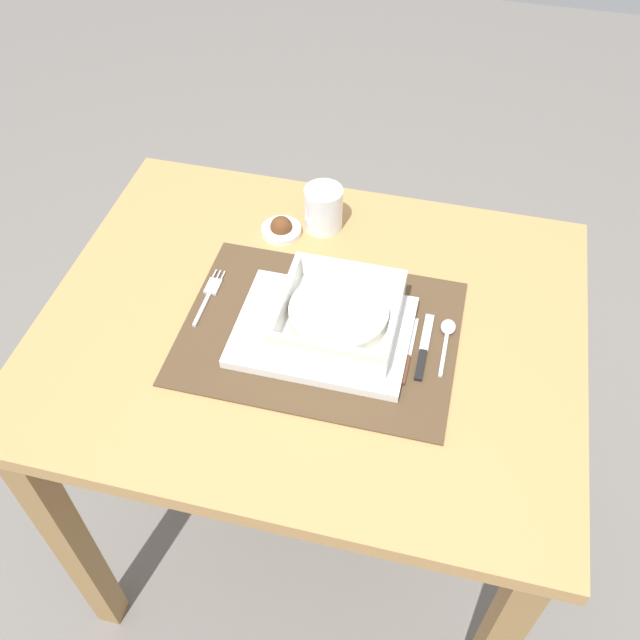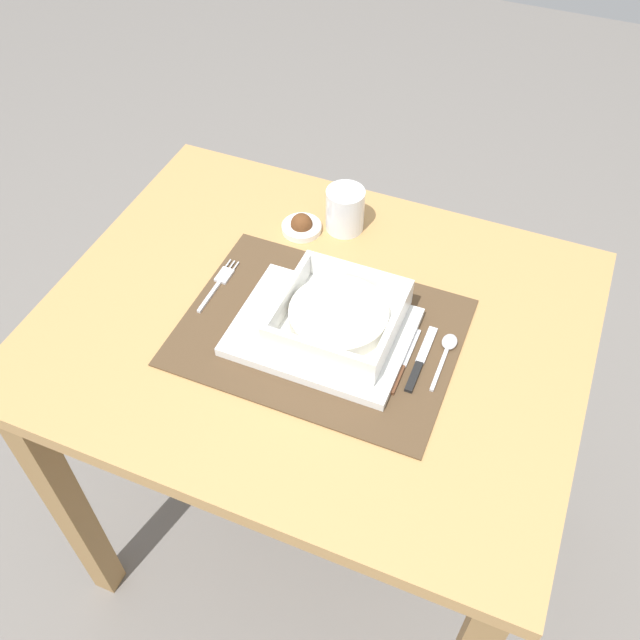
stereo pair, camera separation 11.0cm
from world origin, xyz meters
TOP-DOWN VIEW (x-y plane):
  - ground_plane at (0.00, 0.00)m, footprint 6.00×6.00m
  - dining_table at (0.00, 0.00)m, footprint 0.87×0.70m
  - placemat at (0.02, -0.02)m, footprint 0.44×0.33m
  - serving_plate at (0.03, -0.03)m, footprint 0.27×0.20m
  - porridge_bowl at (0.05, -0.01)m, footprint 0.18×0.18m
  - fork at (-0.18, 0.02)m, footprint 0.02×0.13m
  - spoon at (0.22, 0.02)m, footprint 0.02×0.12m
  - butter_knife at (0.19, -0.02)m, footprint 0.01×0.13m
  - bread_knife at (0.16, -0.04)m, footprint 0.01×0.13m
  - drinking_glass at (-0.04, 0.23)m, footprint 0.07×0.07m
  - condiment_saucer at (-0.11, 0.19)m, footprint 0.07×0.07m

SIDE VIEW (x-z plane):
  - ground_plane at x=0.00m, z-range 0.00..0.00m
  - dining_table at x=0.00m, z-range 0.26..1.01m
  - placemat at x=0.02m, z-range 0.76..0.76m
  - fork at x=-0.18m, z-range 0.76..0.77m
  - butter_knife at x=0.19m, z-range 0.76..0.77m
  - bread_knife at x=0.16m, z-range 0.76..0.77m
  - spoon at x=0.22m, z-range 0.76..0.77m
  - condiment_saucer at x=-0.11m, z-range 0.75..0.79m
  - serving_plate at x=0.03m, z-range 0.76..0.78m
  - drinking_glass at x=-0.04m, z-range 0.75..0.83m
  - porridge_bowl at x=0.05m, z-range 0.77..0.82m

